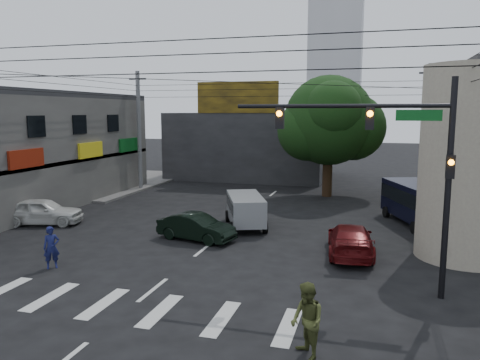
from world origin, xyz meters
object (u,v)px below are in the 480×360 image
at_px(silver_minivan, 245,211).
at_px(traffic_gantry, 395,151).
at_px(street_tree, 329,121).
at_px(traffic_officer, 51,247).
at_px(dark_sedan, 196,227).
at_px(navy_van, 419,205).
at_px(pedestrian_olive, 307,321).
at_px(utility_pole_far_left, 139,131).
at_px(utility_pole_far_right, 427,135).
at_px(white_compact, 42,211).
at_px(maroon_sedan, 350,240).

bearing_deg(silver_minivan, traffic_gantry, -158.78).
xyz_separation_m(street_tree, traffic_officer, (-8.85, -19.00, -4.64)).
relative_size(dark_sedan, traffic_officer, 2.42).
xyz_separation_m(navy_van, pedestrian_olive, (-3.91, -15.62, -0.14)).
relative_size(street_tree, traffic_officer, 5.19).
height_order(traffic_gantry, silver_minivan, traffic_gantry).
bearing_deg(utility_pole_far_left, pedestrian_olive, -53.60).
xyz_separation_m(utility_pole_far_right, pedestrian_olive, (-4.76, -22.03, -3.63)).
distance_m(utility_pole_far_right, white_compact, 24.16).
height_order(street_tree, traffic_gantry, street_tree).
distance_m(utility_pole_far_left, dark_sedan, 16.37).
bearing_deg(street_tree, utility_pole_far_right, -8.75).
xyz_separation_m(traffic_gantry, dark_sedan, (-8.70, 4.38, -4.20)).
distance_m(street_tree, navy_van, 10.28).
distance_m(street_tree, traffic_officer, 21.47).
bearing_deg(utility_pole_far_left, maroon_sedan, -37.58).
height_order(utility_pole_far_left, pedestrian_olive, utility_pole_far_left).
bearing_deg(pedestrian_olive, navy_van, 131.18).
distance_m(street_tree, dark_sedan, 15.26).
bearing_deg(street_tree, utility_pole_far_left, -176.05).
bearing_deg(silver_minivan, maroon_sedan, -143.70).
distance_m(silver_minivan, traffic_officer, 10.13).
distance_m(street_tree, silver_minivan, 11.96).
bearing_deg(street_tree, traffic_gantry, -78.01).
xyz_separation_m(silver_minivan, pedestrian_olive, (5.01, -12.48, 0.11)).
bearing_deg(dark_sedan, maroon_sedan, -79.46).
height_order(traffic_gantry, traffic_officer, traffic_gantry).
bearing_deg(maroon_sedan, street_tree, -86.08).
xyz_separation_m(street_tree, utility_pole_far_left, (-14.50, -1.00, -0.87)).
xyz_separation_m(utility_pole_far_right, white_compact, (-20.61, -12.00, -3.87)).
relative_size(white_compact, silver_minivan, 1.06).
xyz_separation_m(traffic_gantry, silver_minivan, (-7.09, 7.46, -3.97)).
xyz_separation_m(traffic_gantry, white_compact, (-17.94, 5.00, -4.10)).
height_order(utility_pole_far_right, white_compact, utility_pole_far_right).
xyz_separation_m(traffic_gantry, utility_pole_far_left, (-18.32, 17.00, -0.23)).
bearing_deg(white_compact, silver_minivan, -93.57).
relative_size(utility_pole_far_right, maroon_sedan, 1.94).
height_order(dark_sedan, maroon_sedan, maroon_sedan).
bearing_deg(traffic_officer, pedestrian_olive, -62.61).
bearing_deg(utility_pole_far_right, navy_van, -97.60).
bearing_deg(dark_sedan, white_compact, 99.37).
relative_size(utility_pole_far_left, white_compact, 2.01).
relative_size(traffic_gantry, utility_pole_far_right, 0.78).
bearing_deg(traffic_gantry, pedestrian_olive, -112.57).
distance_m(dark_sedan, traffic_officer, 6.69).
bearing_deg(traffic_officer, white_compact, 89.46).
xyz_separation_m(traffic_officer, pedestrian_olive, (10.59, -4.03, 0.13)).
bearing_deg(navy_van, street_tree, 17.22).
distance_m(dark_sedan, maroon_sedan, 7.23).
xyz_separation_m(white_compact, navy_van, (19.76, 5.59, 0.38)).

